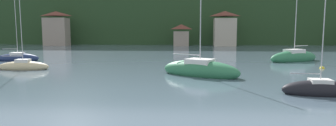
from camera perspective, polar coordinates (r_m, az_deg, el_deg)
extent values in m
cube|color=#264223|center=(116.29, 3.19, 9.58)|extent=(352.00, 64.18, 20.71)
ellipsoid|color=#2D4C28|center=(133.80, -5.00, 7.81)|extent=(246.40, 44.92, 38.76)
cube|color=gray|center=(86.60, -22.06, 6.00)|extent=(6.62, 3.82, 7.96)
pyramid|color=brown|center=(86.77, -22.21, 9.44)|extent=(6.95, 4.01, 1.34)
cube|color=gray|center=(78.03, 2.77, 5.05)|extent=(4.22, 3.95, 4.11)
pyramid|color=brown|center=(78.02, 2.78, 7.50)|extent=(4.43, 4.15, 1.38)
cube|color=#BCB29E|center=(78.71, 11.64, 6.24)|extent=(5.95, 4.01, 7.68)
pyramid|color=brown|center=(78.88, 11.73, 9.97)|extent=(6.25, 4.21, 1.40)
ellipsoid|color=navy|center=(42.89, -28.61, 0.85)|extent=(5.73, 2.23, 1.37)
cylinder|color=#B7B7BC|center=(42.75, -28.91, 6.45)|extent=(0.07, 0.07, 7.63)
cylinder|color=#ADADB2|center=(43.27, -29.90, 2.54)|extent=(2.02, 0.27, 0.06)
cube|color=silver|center=(42.85, -28.65, 1.64)|extent=(1.70, 1.36, 0.44)
ellipsoid|color=black|center=(19.57, 28.91, -4.97)|extent=(4.63, 1.81, 1.27)
cylinder|color=#B7B7BC|center=(19.24, 29.42, 4.38)|extent=(0.05, 0.05, 5.67)
cylinder|color=#ADADB2|center=(19.11, 26.52, -1.97)|extent=(1.81, 0.20, 0.05)
cube|color=silver|center=(19.48, 28.99, -3.45)|extent=(1.30, 1.05, 0.36)
ellipsoid|color=#2D754C|center=(24.88, 6.61, -1.59)|extent=(7.71, 5.79, 1.93)
cylinder|color=#B7B7BC|center=(24.65, 6.74, 7.99)|extent=(0.09, 0.09, 7.23)
cylinder|color=#ADADB2|center=(25.38, 3.78, 1.77)|extent=(2.52, 1.44, 0.08)
cube|color=silver|center=(24.78, 6.64, 0.24)|extent=(2.84, 2.67, 0.54)
ellipsoid|color=#2D754C|center=(40.58, 24.60, 0.97)|extent=(8.14, 5.85, 1.97)
cylinder|color=#B7B7BC|center=(40.47, 24.93, 7.99)|extent=(0.10, 0.10, 8.86)
cylinder|color=#ADADB2|center=(41.46, 25.84, 3.24)|extent=(2.27, 1.33, 0.09)
cube|color=silver|center=(40.52, 24.66, 2.17)|extent=(3.00, 2.60, 0.63)
ellipsoid|color=#CCBC8E|center=(32.45, -27.75, -0.72)|extent=(5.38, 1.97, 1.20)
cylinder|color=#B7B7BC|center=(32.25, -28.09, 5.82)|extent=(0.06, 0.06, 6.74)
cylinder|color=#ADADB2|center=(32.85, -29.53, 1.26)|extent=(2.15, 0.23, 0.06)
cube|color=silver|center=(32.39, -27.80, 0.28)|extent=(1.40, 1.03, 0.48)
sphere|color=yellow|center=(33.78, 29.25, -1.01)|extent=(0.50, 0.50, 0.50)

